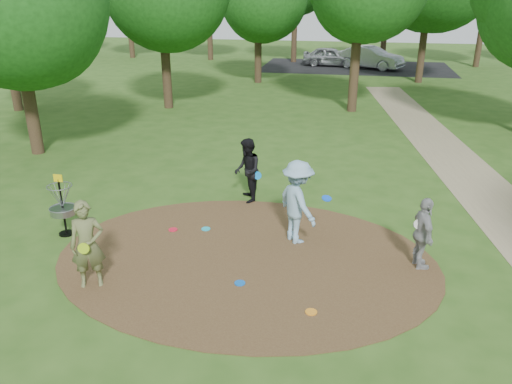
# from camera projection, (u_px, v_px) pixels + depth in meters

# --- Properties ---
(ground) EXTENTS (100.00, 100.00, 0.00)m
(ground) POSITION_uv_depth(u_px,v_px,m) (245.00, 258.00, 11.00)
(ground) COLOR #2D5119
(ground) RESTS_ON ground
(dirt_clearing) EXTENTS (8.40, 8.40, 0.02)m
(dirt_clearing) POSITION_uv_depth(u_px,v_px,m) (245.00, 258.00, 10.99)
(dirt_clearing) COLOR #47301C
(dirt_clearing) RESTS_ON ground
(parking_lot) EXTENTS (14.00, 8.00, 0.01)m
(parking_lot) POSITION_uv_depth(u_px,v_px,m) (356.00, 67.00, 37.88)
(parking_lot) COLOR black
(parking_lot) RESTS_ON ground
(player_observer_with_disc) EXTENTS (0.78, 0.67, 1.81)m
(player_observer_with_disc) POSITION_uv_depth(u_px,v_px,m) (87.00, 245.00, 9.67)
(player_observer_with_disc) COLOR #62683C
(player_observer_with_disc) RESTS_ON ground
(player_throwing_with_disc) EXTENTS (1.50, 1.46, 1.98)m
(player_throwing_with_disc) POSITION_uv_depth(u_px,v_px,m) (298.00, 202.00, 11.38)
(player_throwing_with_disc) COLOR #88B0CB
(player_throwing_with_disc) RESTS_ON ground
(player_walking_with_disc) EXTENTS (0.92, 1.04, 1.78)m
(player_walking_with_disc) POSITION_uv_depth(u_px,v_px,m) (247.00, 171.00, 13.66)
(player_walking_with_disc) COLOR black
(player_walking_with_disc) RESTS_ON ground
(player_waiting_with_disc) EXTENTS (0.60, 1.00, 1.59)m
(player_waiting_with_disc) POSITION_uv_depth(u_px,v_px,m) (423.00, 234.00, 10.35)
(player_waiting_with_disc) COLOR #959598
(player_waiting_with_disc) RESTS_ON ground
(disc_ground_cyan) EXTENTS (0.22, 0.22, 0.02)m
(disc_ground_cyan) POSITION_uv_depth(u_px,v_px,m) (206.00, 229.00, 12.28)
(disc_ground_cyan) COLOR #1AB7D7
(disc_ground_cyan) RESTS_ON dirt_clearing
(disc_ground_blue) EXTENTS (0.22, 0.22, 0.02)m
(disc_ground_blue) POSITION_uv_depth(u_px,v_px,m) (240.00, 283.00, 10.02)
(disc_ground_blue) COLOR blue
(disc_ground_blue) RESTS_ON dirt_clearing
(disc_ground_red) EXTENTS (0.22, 0.22, 0.02)m
(disc_ground_red) POSITION_uv_depth(u_px,v_px,m) (173.00, 230.00, 12.24)
(disc_ground_red) COLOR red
(disc_ground_red) RESTS_ON dirt_clearing
(car_left) EXTENTS (4.27, 1.96, 1.42)m
(car_left) POSITION_uv_depth(u_px,v_px,m) (330.00, 57.00, 38.15)
(car_left) COLOR #A3A6AB
(car_left) RESTS_ON ground
(car_right) EXTENTS (5.14, 3.63, 1.61)m
(car_right) POSITION_uv_depth(u_px,v_px,m) (370.00, 58.00, 36.85)
(car_right) COLOR #A2A4AA
(car_right) RESTS_ON ground
(disc_ground_orange) EXTENTS (0.22, 0.22, 0.02)m
(disc_ground_orange) POSITION_uv_depth(u_px,v_px,m) (311.00, 312.00, 9.12)
(disc_ground_orange) COLOR orange
(disc_ground_orange) RESTS_ON dirt_clearing
(disc_golf_basket) EXTENTS (0.63, 0.63, 1.54)m
(disc_golf_basket) POSITION_uv_depth(u_px,v_px,m) (62.00, 201.00, 11.75)
(disc_golf_basket) COLOR black
(disc_golf_basket) RESTS_ON ground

